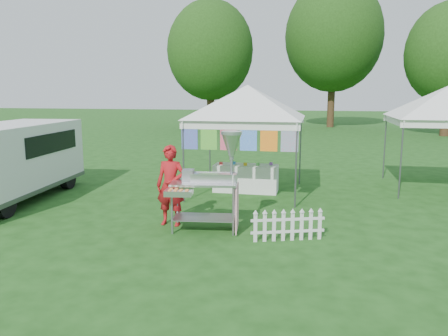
# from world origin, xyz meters

# --- Properties ---
(ground) EXTENTS (120.00, 120.00, 0.00)m
(ground) POSITION_xyz_m (0.00, 0.00, 0.00)
(ground) COLOR #194513
(ground) RESTS_ON ground
(canopy_main) EXTENTS (4.24, 4.24, 3.45)m
(canopy_main) POSITION_xyz_m (0.00, 3.49, 2.99)
(canopy_main) COLOR #59595E
(canopy_main) RESTS_ON ground
(tree_left) EXTENTS (6.40, 6.40, 9.53)m
(tree_left) POSITION_xyz_m (-6.00, 24.00, 5.83)
(tree_left) COLOR #3E2D16
(tree_left) RESTS_ON ground
(tree_mid) EXTENTS (7.60, 7.60, 11.52)m
(tree_mid) POSITION_xyz_m (3.00, 28.00, 7.14)
(tree_mid) COLOR #3E2D16
(tree_mid) RESTS_ON ground
(donut_cart) EXTENTS (1.47, 1.16, 2.04)m
(donut_cart) POSITION_xyz_m (-0.10, -0.09, 1.20)
(donut_cart) COLOR gray
(donut_cart) RESTS_ON ground
(vendor) EXTENTS (0.64, 0.44, 1.72)m
(vendor) POSITION_xyz_m (-1.10, 0.12, 0.86)
(vendor) COLOR #A41418
(vendor) RESTS_ON ground
(cargo_van) EXTENTS (2.32, 4.92, 1.99)m
(cargo_van) POSITION_xyz_m (-5.92, 1.42, 1.07)
(cargo_van) COLOR silver
(cargo_van) RESTS_ON ground
(picket_fence) EXTENTS (1.37, 0.50, 0.56)m
(picket_fence) POSITION_xyz_m (1.40, -0.39, 0.29)
(picket_fence) COLOR silver
(picket_fence) RESTS_ON ground
(display_table) EXTENTS (1.80, 0.70, 0.77)m
(display_table) POSITION_xyz_m (-0.04, 3.59, 0.39)
(display_table) COLOR white
(display_table) RESTS_ON ground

